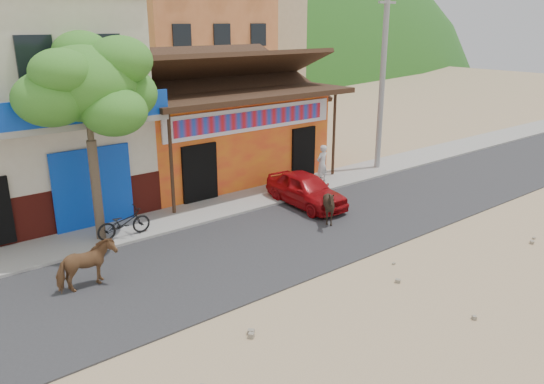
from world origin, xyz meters
The scene contains 14 objects.
ground centered at (0.00, 0.00, 0.00)m, with size 120.00×120.00×0.00m, color #9E825B.
road centered at (0.00, 2.50, 0.02)m, with size 60.00×5.00×0.04m, color #28282B.
sidewalk centered at (0.00, 6.00, 0.06)m, with size 60.00×2.00×0.12m, color gray.
dance_club centered at (2.00, 10.00, 1.80)m, with size 8.00×6.00×3.60m, color orange.
cafe_building centered at (-5.50, 10.00, 3.50)m, with size 7.00×6.00×7.00m, color beige.
apartment_front centered at (9.00, 24.00, 6.00)m, with size 9.00×9.00×12.00m, color #CC723F.
apartment_rear centered at (18.00, 30.00, 5.00)m, with size 8.00×8.00×10.00m, color tan.
tree centered at (-4.60, 5.80, 3.12)m, with size 3.00×3.00×6.00m, color #2D721E, non-canonical shape.
utility_pole centered at (8.20, 6.00, 4.12)m, with size 0.24×0.24×8.00m, color gray.
cow_tan centered at (-6.00, 3.10, 0.65)m, with size 0.65×1.43×1.21m, color brown.
cow_dark centered at (1.74, 2.49, 0.64)m, with size 0.96×1.08×1.19m, color black.
red_car centered at (2.37, 4.32, 0.64)m, with size 1.41×3.50×1.19m, color #A10B0F.
scooter centered at (-4.00, 5.46, 0.56)m, with size 0.58×1.66×0.87m, color black.
pedestrian centered at (4.61, 5.84, 0.89)m, with size 0.56×0.37×1.54m, color silver.
Camera 1 is at (-9.82, -8.96, 6.37)m, focal length 35.00 mm.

